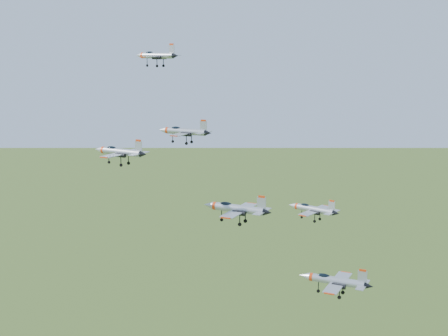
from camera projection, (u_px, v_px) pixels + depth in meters
The scene contains 6 objects.
jet_lead at pixel (156, 55), 133.53m from camera, with size 11.81×9.72×3.16m.
jet_left_high at pixel (184, 131), 126.50m from camera, with size 12.27×10.22×3.28m.
jet_right_high at pixel (120, 152), 101.95m from camera, with size 10.77×8.88×2.88m.
jet_left_low at pixel (313, 209), 116.55m from camera, with size 10.88×9.03×2.91m.
jet_right_low at pixel (236, 208), 100.71m from camera, with size 12.19×10.14×3.26m.
jet_trail at pixel (335, 280), 109.66m from camera, with size 13.39×11.16×3.58m.
Camera 1 is at (60.76, -97.92, 160.96)m, focal length 50.00 mm.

